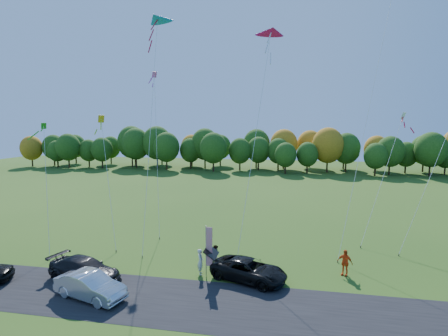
% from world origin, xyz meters
% --- Properties ---
extents(ground, '(160.00, 160.00, 0.00)m').
position_xyz_m(ground, '(0.00, 0.00, 0.00)').
color(ground, '#274C14').
extents(asphalt_strip, '(90.00, 6.00, 0.01)m').
position_xyz_m(asphalt_strip, '(0.00, -4.00, 0.01)').
color(asphalt_strip, black).
rests_on(asphalt_strip, ground).
extents(tree_line, '(116.00, 12.00, 10.00)m').
position_xyz_m(tree_line, '(0.00, 55.00, 0.00)').
color(tree_line, '#1E4711').
rests_on(tree_line, ground).
extents(black_suv, '(5.85, 4.09, 1.48)m').
position_xyz_m(black_suv, '(2.92, -0.28, 0.74)').
color(black_suv, black).
rests_on(black_suv, ground).
extents(silver_sedan, '(5.07, 2.91, 1.58)m').
position_xyz_m(silver_sedan, '(-6.52, -4.56, 0.79)').
color(silver_sedan, silver).
rests_on(silver_sedan, ground).
extents(dark_truck_a, '(5.85, 3.57, 1.58)m').
position_xyz_m(dark_truck_a, '(-8.22, -2.49, 0.79)').
color(dark_truck_a, black).
rests_on(dark_truck_a, ground).
extents(person_tailgate_a, '(0.64, 0.79, 1.88)m').
position_xyz_m(person_tailgate_a, '(-0.61, 0.04, 0.94)').
color(person_tailgate_a, silver).
rests_on(person_tailgate_a, ground).
extents(person_tailgate_b, '(0.81, 0.96, 1.77)m').
position_xyz_m(person_tailgate_b, '(0.26, 1.29, 0.89)').
color(person_tailgate_b, gray).
rests_on(person_tailgate_b, ground).
extents(person_east, '(1.19, 0.92, 1.89)m').
position_xyz_m(person_east, '(9.59, 1.77, 0.94)').
color(person_east, '#E04A15').
rests_on(person_east, ground).
extents(feather_flag, '(0.50, 0.12, 3.74)m').
position_xyz_m(feather_flag, '(0.07, -0.35, 2.28)').
color(feather_flag, '#999999').
rests_on(feather_flag, ground).
extents(kite_delta_blue, '(3.32, 10.51, 22.87)m').
position_xyz_m(kite_delta_blue, '(-6.95, 6.98, 11.37)').
color(kite_delta_blue, '#4C3F33').
rests_on(kite_delta_blue, ground).
extents(kite_parafoil_orange, '(8.33, 12.93, 28.52)m').
position_xyz_m(kite_parafoil_orange, '(12.71, 10.19, 14.06)').
color(kite_parafoil_orange, '#4C3F33').
rests_on(kite_parafoil_orange, ground).
extents(kite_delta_red, '(3.35, 10.53, 21.15)m').
position_xyz_m(kite_delta_red, '(2.66, 7.34, 10.41)').
color(kite_delta_red, '#4C3F33').
rests_on(kite_delta_red, ground).
extents(kite_parafoil_rainbow, '(8.60, 6.17, 17.06)m').
position_xyz_m(kite_parafoil_rainbow, '(18.14, 9.18, 8.40)').
color(kite_parafoil_rainbow, '#4C3F33').
rests_on(kite_parafoil_rainbow, ground).
extents(kite_diamond_yellow, '(4.56, 6.02, 11.97)m').
position_xyz_m(kite_diamond_yellow, '(-10.65, 5.55, 5.73)').
color(kite_diamond_yellow, '#4C3F33').
rests_on(kite_diamond_yellow, ground).
extents(kite_diamond_green, '(4.09, 5.44, 11.14)m').
position_xyz_m(kite_diamond_green, '(-14.92, 2.88, 5.40)').
color(kite_diamond_green, '#4C3F33').
rests_on(kite_diamond_green, ground).
extents(kite_diamond_white, '(5.40, 7.42, 12.26)m').
position_xyz_m(kite_diamond_white, '(14.23, 11.17, 5.89)').
color(kite_diamond_white, '#4C3F33').
rests_on(kite_diamond_white, ground).
extents(kite_diamond_pink, '(3.08, 6.70, 16.59)m').
position_xyz_m(kite_diamond_pink, '(-7.58, 9.82, 8.11)').
color(kite_diamond_pink, '#4C3F33').
rests_on(kite_diamond_pink, ground).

